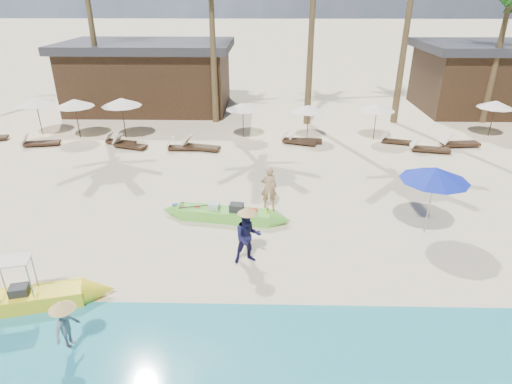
{
  "coord_description": "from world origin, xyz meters",
  "views": [
    {
      "loc": [
        -0.33,
        -11.11,
        7.24
      ],
      "look_at": [
        -0.63,
        2.0,
        1.05
      ],
      "focal_mm": 30.0,
      "sensor_mm": 36.0,
      "label": 1
    }
  ],
  "objects_px": {
    "green_canoe": "(225,214)",
    "tourist": "(269,187)",
    "yellow_canoe": "(12,301)",
    "blue_umbrella": "(435,174)"
  },
  "relations": [
    {
      "from": "yellow_canoe",
      "to": "tourist",
      "type": "height_order",
      "value": "tourist"
    },
    {
      "from": "yellow_canoe",
      "to": "green_canoe",
      "type": "bearing_deg",
      "value": 29.35
    },
    {
      "from": "green_canoe",
      "to": "yellow_canoe",
      "type": "distance_m",
      "value": 6.8
    },
    {
      "from": "tourist",
      "to": "blue_umbrella",
      "type": "distance_m",
      "value": 5.57
    },
    {
      "from": "blue_umbrella",
      "to": "tourist",
      "type": "bearing_deg",
      "value": 162.06
    },
    {
      "from": "green_canoe",
      "to": "tourist",
      "type": "relative_size",
      "value": 3.17
    },
    {
      "from": "green_canoe",
      "to": "yellow_canoe",
      "type": "relative_size",
      "value": 0.95
    },
    {
      "from": "green_canoe",
      "to": "tourist",
      "type": "bearing_deg",
      "value": 42.39
    },
    {
      "from": "yellow_canoe",
      "to": "blue_umbrella",
      "type": "bearing_deg",
      "value": 4.79
    },
    {
      "from": "green_canoe",
      "to": "tourist",
      "type": "xyz_separation_m",
      "value": [
        1.5,
        1.0,
        0.59
      ]
    }
  ]
}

